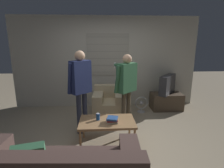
% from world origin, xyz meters
% --- Properties ---
extents(ground_plane, '(16.00, 16.00, 0.00)m').
position_xyz_m(ground_plane, '(0.00, 0.00, 0.00)').
color(ground_plane, gray).
extents(wall_back, '(5.20, 0.08, 2.55)m').
position_xyz_m(wall_back, '(0.00, 2.03, 1.28)').
color(wall_back, '#BCB7A8').
rests_on(wall_back, ground_plane).
extents(armchair_beige, '(0.84, 0.82, 0.76)m').
position_xyz_m(armchair_beige, '(0.06, 1.23, 0.32)').
color(armchair_beige, '#C6B289').
rests_on(armchair_beige, ground_plane).
extents(coffee_table, '(0.99, 0.60, 0.46)m').
position_xyz_m(coffee_table, '(-0.05, -0.07, 0.42)').
color(coffee_table, '#9E754C').
rests_on(coffee_table, ground_plane).
extents(tv_stand, '(0.84, 0.49, 0.46)m').
position_xyz_m(tv_stand, '(1.67, 1.58, 0.23)').
color(tv_stand, '#4C3D2D').
rests_on(tv_stand, ground_plane).
extents(tv, '(0.64, 0.73, 0.52)m').
position_xyz_m(tv, '(1.67, 1.58, 0.71)').
color(tv, '#2D2D33').
rests_on(tv, tv_stand).
extents(person_left_standing, '(0.49, 0.83, 1.68)m').
position_xyz_m(person_left_standing, '(-0.55, 0.42, 1.06)').
color(person_left_standing, '#33384C').
rests_on(person_left_standing, ground_plane).
extents(person_right_standing, '(0.53, 0.85, 1.60)m').
position_xyz_m(person_right_standing, '(0.39, 0.62, 1.02)').
color(person_right_standing, '#4C4233').
rests_on(person_right_standing, ground_plane).
extents(book_stack, '(0.22, 0.22, 0.09)m').
position_xyz_m(book_stack, '(0.04, -0.14, 0.51)').
color(book_stack, beige).
rests_on(book_stack, coffee_table).
extents(soda_can, '(0.07, 0.07, 0.13)m').
position_xyz_m(soda_can, '(-0.21, -0.02, 0.52)').
color(soda_can, '#194C9E').
rests_on(soda_can, coffee_table).
extents(spare_remote, '(0.11, 0.13, 0.02)m').
position_xyz_m(spare_remote, '(0.04, 0.06, 0.47)').
color(spare_remote, black).
rests_on(spare_remote, coffee_table).
extents(floor_fan, '(0.34, 0.20, 0.43)m').
position_xyz_m(floor_fan, '(0.93, 1.40, 0.21)').
color(floor_fan, '#A8A8AD').
rests_on(floor_fan, ground_plane).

